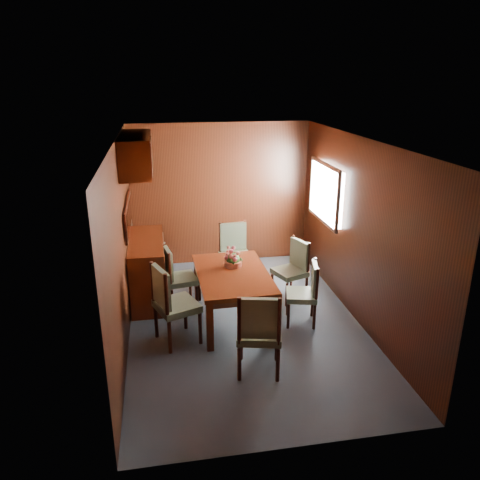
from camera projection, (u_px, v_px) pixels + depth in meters
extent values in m
plane|color=#353E48|center=(245.00, 323.00, 6.24)|extent=(4.50, 4.50, 0.00)
cube|color=black|center=(122.00, 245.00, 5.59)|extent=(0.02, 4.50, 2.40)
cube|color=black|center=(358.00, 231.00, 6.08)|extent=(0.02, 4.50, 2.40)
cube|color=black|center=(221.00, 195.00, 7.92)|extent=(3.00, 0.02, 2.40)
cube|color=black|center=(296.00, 329.00, 3.75)|extent=(3.00, 0.02, 2.40)
cube|color=black|center=(245.00, 141.00, 5.43)|extent=(3.00, 4.50, 0.02)
cube|color=white|center=(328.00, 193.00, 7.02)|extent=(0.14, 1.10, 0.80)
cube|color=#B2B2B7|center=(324.00, 193.00, 7.00)|extent=(0.04, 1.20, 0.90)
cube|color=black|center=(128.00, 215.00, 6.50)|extent=(0.03, 1.36, 0.41)
cube|color=silver|center=(129.00, 215.00, 6.50)|extent=(0.01, 1.30, 0.35)
cube|color=black|center=(136.00, 153.00, 6.24)|extent=(0.40, 1.40, 0.50)
cube|color=black|center=(148.00, 269.00, 6.81)|extent=(0.48, 1.40, 0.90)
cube|color=black|center=(210.00, 327.00, 5.52)|extent=(0.08, 0.08, 0.63)
cube|color=black|center=(275.00, 320.00, 5.67)|extent=(0.08, 0.08, 0.63)
cube|color=black|center=(197.00, 280.00, 6.77)|extent=(0.08, 0.08, 0.63)
cube|color=black|center=(251.00, 276.00, 6.92)|extent=(0.08, 0.08, 0.63)
cube|color=black|center=(233.00, 280.00, 6.13)|extent=(0.84, 1.38, 0.09)
cube|color=black|center=(233.00, 274.00, 6.10)|extent=(0.95, 1.49, 0.06)
cylinder|color=black|center=(156.00, 322.00, 5.84)|extent=(0.05, 0.05, 0.41)
cylinder|color=black|center=(170.00, 338.00, 5.50)|extent=(0.05, 0.05, 0.41)
cylinder|color=black|center=(185.00, 314.00, 6.03)|extent=(0.05, 0.05, 0.41)
cylinder|color=black|center=(200.00, 328.00, 5.69)|extent=(0.05, 0.05, 0.41)
cube|color=#52644C|center=(177.00, 306.00, 5.67)|extent=(0.61, 0.62, 0.08)
cylinder|color=black|center=(153.00, 283.00, 5.65)|extent=(0.05, 0.05, 0.55)
cylinder|color=black|center=(166.00, 296.00, 5.31)|extent=(0.05, 0.05, 0.55)
cube|color=#52644C|center=(161.00, 287.00, 5.48)|extent=(0.22, 0.44, 0.46)
cylinder|color=black|center=(167.00, 291.00, 6.74)|extent=(0.04, 0.04, 0.36)
cylinder|color=black|center=(172.00, 302.00, 6.41)|extent=(0.04, 0.04, 0.36)
cylinder|color=black|center=(190.00, 287.00, 6.86)|extent=(0.04, 0.04, 0.36)
cylinder|color=black|center=(197.00, 298.00, 6.53)|extent=(0.04, 0.04, 0.36)
cube|color=#52644C|center=(181.00, 279.00, 6.55)|extent=(0.48, 0.49, 0.07)
cylinder|color=black|center=(164.00, 260.00, 6.58)|extent=(0.04, 0.04, 0.48)
cylinder|color=black|center=(170.00, 270.00, 6.25)|extent=(0.04, 0.04, 0.48)
cube|color=#52644C|center=(168.00, 264.00, 6.41)|extent=(0.12, 0.39, 0.41)
cylinder|color=black|center=(314.00, 317.00, 6.03)|extent=(0.04, 0.04, 0.34)
cylinder|color=black|center=(312.00, 305.00, 6.36)|extent=(0.04, 0.04, 0.34)
cylinder|color=black|center=(288.00, 316.00, 6.05)|extent=(0.04, 0.04, 0.34)
cylinder|color=black|center=(288.00, 304.00, 6.38)|extent=(0.04, 0.04, 0.34)
cube|color=#52644C|center=(301.00, 295.00, 6.13)|extent=(0.47, 0.49, 0.07)
cylinder|color=black|center=(317.00, 285.00, 5.88)|extent=(0.04, 0.04, 0.46)
cylinder|color=black|center=(315.00, 274.00, 6.21)|extent=(0.04, 0.04, 0.46)
cube|color=#52644C|center=(314.00, 278.00, 6.04)|extent=(0.14, 0.37, 0.39)
cylinder|color=black|center=(306.00, 289.00, 6.80)|extent=(0.04, 0.04, 0.36)
cylinder|color=black|center=(291.00, 280.00, 7.10)|extent=(0.04, 0.04, 0.36)
cylinder|color=black|center=(287.00, 294.00, 6.63)|extent=(0.04, 0.04, 0.36)
cylinder|color=black|center=(272.00, 285.00, 6.93)|extent=(0.04, 0.04, 0.36)
cube|color=#52644C|center=(290.00, 272.00, 6.79)|extent=(0.53, 0.54, 0.07)
cylinder|color=black|center=(308.00, 259.00, 6.64)|extent=(0.04, 0.04, 0.48)
cylinder|color=black|center=(293.00, 251.00, 6.94)|extent=(0.04, 0.04, 0.48)
cube|color=#52644C|center=(299.00, 254.00, 6.78)|extent=(0.19, 0.38, 0.41)
cylinder|color=black|center=(239.00, 364.00, 5.01)|extent=(0.05, 0.05, 0.40)
cylinder|color=black|center=(278.00, 365.00, 4.99)|extent=(0.05, 0.05, 0.40)
cylinder|color=black|center=(241.00, 344.00, 5.38)|extent=(0.05, 0.05, 0.40)
cylinder|color=black|center=(277.00, 345.00, 5.36)|extent=(0.05, 0.05, 0.40)
cube|color=#52644C|center=(259.00, 333.00, 5.10)|extent=(0.56, 0.55, 0.08)
cylinder|color=black|center=(239.00, 321.00, 4.82)|extent=(0.05, 0.05, 0.54)
cylinder|color=black|center=(279.00, 322.00, 4.80)|extent=(0.05, 0.05, 0.54)
cube|color=#52644C|center=(259.00, 318.00, 4.82)|extent=(0.44, 0.16, 0.45)
cylinder|color=black|center=(245.00, 266.00, 7.56)|extent=(0.04, 0.04, 0.39)
cylinder|color=black|center=(221.00, 269.00, 7.46)|extent=(0.04, 0.04, 0.39)
cylinder|color=black|center=(252.00, 275.00, 7.22)|extent=(0.04, 0.04, 0.39)
cylinder|color=black|center=(227.00, 278.00, 7.11)|extent=(0.04, 0.04, 0.39)
cube|color=#52644C|center=(236.00, 257.00, 7.25)|extent=(0.51, 0.49, 0.08)
cylinder|color=black|center=(245.00, 236.00, 7.40)|extent=(0.04, 0.04, 0.52)
cylinder|color=black|center=(220.00, 238.00, 7.29)|extent=(0.04, 0.04, 0.52)
cube|color=#52644C|center=(233.00, 236.00, 7.32)|extent=(0.43, 0.11, 0.44)
cylinder|color=#C25A3B|center=(233.00, 263.00, 6.29)|extent=(0.24, 0.24, 0.07)
sphere|color=#23511B|center=(233.00, 260.00, 6.27)|extent=(0.18, 0.18, 0.18)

